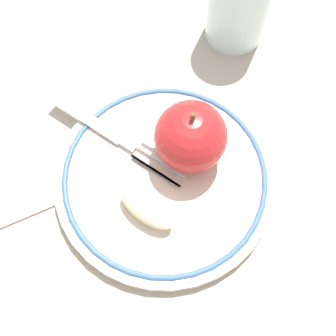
% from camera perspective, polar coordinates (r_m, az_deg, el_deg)
% --- Properties ---
extents(ground_plane, '(2.00, 2.00, 0.00)m').
position_cam_1_polar(ground_plane, '(0.49, -1.10, -1.18)').
color(ground_plane, '#AEA08D').
extents(plate, '(0.23, 0.23, 0.02)m').
position_cam_1_polar(plate, '(0.48, 0.00, -1.29)').
color(plate, beige).
rests_on(plate, ground_plane).
extents(apple_red_whole, '(0.07, 0.07, 0.08)m').
position_cam_1_polar(apple_red_whole, '(0.45, 3.21, 3.85)').
color(apple_red_whole, red).
rests_on(apple_red_whole, plate).
extents(apple_slice_front, '(0.06, 0.06, 0.02)m').
position_cam_1_polar(apple_slice_front, '(0.45, -2.18, -4.97)').
color(apple_slice_front, beige).
rests_on(apple_slice_front, plate).
extents(fork, '(0.15, 0.12, 0.00)m').
position_cam_1_polar(fork, '(0.49, -6.59, 4.17)').
color(fork, silver).
rests_on(fork, plate).
extents(drinking_glass, '(0.07, 0.07, 0.11)m').
position_cam_1_polar(drinking_glass, '(0.55, 9.05, 19.51)').
color(drinking_glass, silver).
rests_on(drinking_glass, ground_plane).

